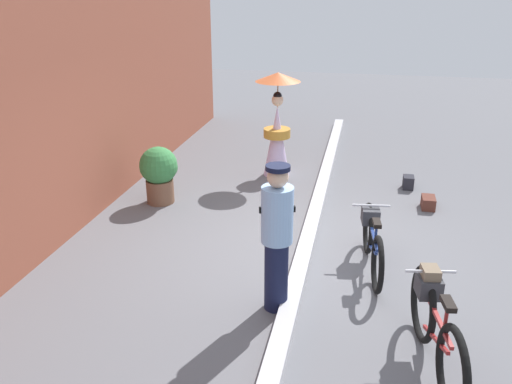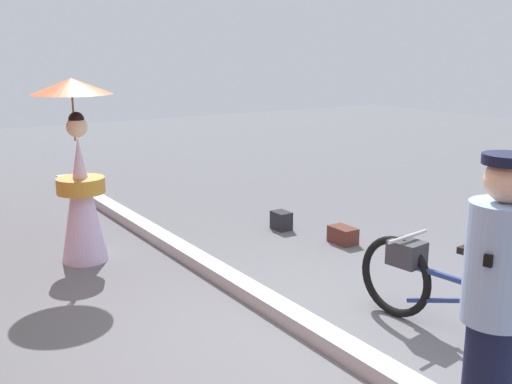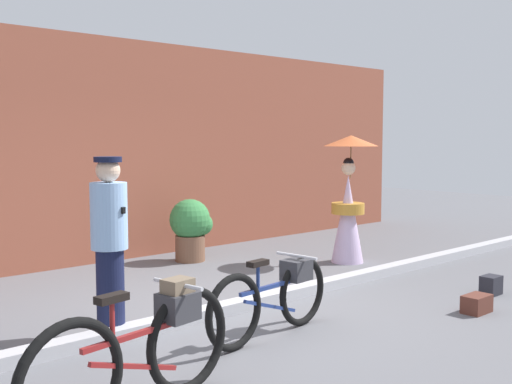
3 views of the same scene
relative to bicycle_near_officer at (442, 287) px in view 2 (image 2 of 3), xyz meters
name	(u,v)px [view 2 (image 2 of 3)]	position (x,y,z in m)	size (l,w,h in m)	color
ground_plane	(333,349)	(0.25, 0.86, -0.39)	(30.00, 30.00, 0.00)	slate
sidewalk_curb	(334,342)	(0.25, 0.86, -0.33)	(14.00, 0.20, 0.12)	#B2B2B7
bicycle_near_officer	(442,287)	(0.00, 0.00, 0.00)	(1.66, 0.48, 0.75)	black
person_officer	(495,307)	(-1.14, 1.02, 0.51)	(0.34, 0.37, 1.68)	#141938
person_with_parasol	(79,171)	(3.20, 1.77, 0.57)	(0.81, 0.81, 1.89)	silver
backpack_on_pavement	(282,220)	(2.96, -0.62, -0.27)	(0.25, 0.18, 0.23)	#26262D
backpack_spare	(343,235)	(2.13, -0.89, -0.29)	(0.33, 0.21, 0.19)	#592D23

